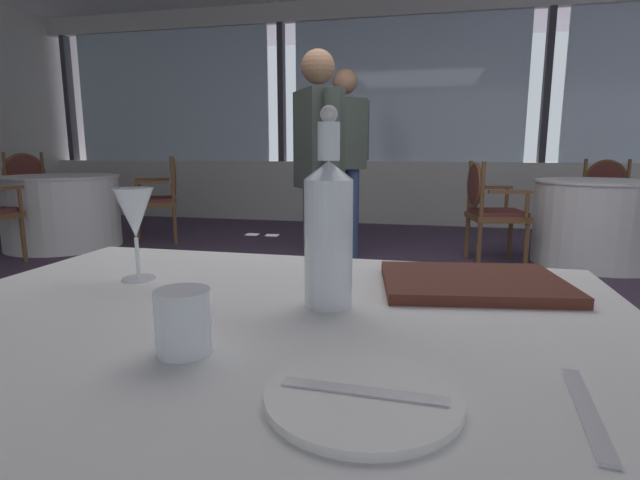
% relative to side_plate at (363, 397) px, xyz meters
% --- Properties ---
extents(ground_plane, '(14.93, 14.93, 0.00)m').
position_rel_side_plate_xyz_m(ground_plane, '(-0.32, 2.00, -0.75)').
color(ground_plane, '#47384C').
extents(window_wall_far, '(10.91, 0.14, 2.96)m').
position_rel_side_plate_xyz_m(window_wall_far, '(-0.32, 6.31, 0.43)').
color(window_wall_far, beige).
rests_on(window_wall_far, ground_plane).
extents(side_plate, '(0.21, 0.21, 0.01)m').
position_rel_side_plate_xyz_m(side_plate, '(0.00, 0.00, 0.00)').
color(side_plate, white).
rests_on(side_plate, foreground_table).
extents(butter_knife, '(0.17, 0.03, 0.00)m').
position_rel_side_plate_xyz_m(butter_knife, '(0.00, 0.00, 0.01)').
color(butter_knife, silver).
rests_on(butter_knife, foreground_table).
extents(dinner_fork, '(0.03, 0.19, 0.00)m').
position_rel_side_plate_xyz_m(dinner_fork, '(0.22, 0.03, -0.00)').
color(dinner_fork, silver).
rests_on(dinner_fork, foreground_table).
extents(water_bottle, '(0.08, 0.08, 0.33)m').
position_rel_side_plate_xyz_m(water_bottle, '(-0.10, 0.30, 0.12)').
color(water_bottle, white).
rests_on(water_bottle, foreground_table).
extents(wine_glass, '(0.08, 0.08, 0.18)m').
position_rel_side_plate_xyz_m(wine_glass, '(-0.51, 0.38, 0.13)').
color(wine_glass, white).
rests_on(wine_glass, foreground_table).
extents(water_tumbler, '(0.07, 0.07, 0.08)m').
position_rel_side_plate_xyz_m(water_tumbler, '(-0.24, 0.07, 0.04)').
color(water_tumbler, white).
rests_on(water_tumbler, foreground_table).
extents(menu_book, '(0.36, 0.30, 0.02)m').
position_rel_side_plate_xyz_m(menu_book, '(0.14, 0.47, 0.01)').
color(menu_book, '#512319').
rests_on(menu_book, foreground_table).
extents(background_table_0, '(1.08, 1.08, 0.75)m').
position_rel_side_plate_xyz_m(background_table_0, '(1.50, 4.25, -0.38)').
color(background_table_0, white).
rests_on(background_table_0, ground_plane).
extents(dining_chair_0_1, '(0.63, 0.59, 0.91)m').
position_rel_side_plate_xyz_m(dining_chair_0_1, '(1.81, 5.16, -0.20)').
color(dining_chair_0_1, brown).
rests_on(dining_chair_0_1, ground_plane).
extents(dining_chair_0_2, '(0.54, 0.60, 0.91)m').
position_rel_side_plate_xyz_m(dining_chair_0_2, '(0.55, 4.07, -0.22)').
color(dining_chair_0_2, brown).
rests_on(dining_chair_0_2, ground_plane).
extents(background_table_1, '(1.17, 1.17, 0.75)m').
position_rel_side_plate_xyz_m(background_table_1, '(-3.71, 3.88, -0.38)').
color(background_table_1, white).
rests_on(background_table_1, ground_plane).
extents(dining_chair_1_1, '(0.63, 0.65, 0.94)m').
position_rel_side_plate_xyz_m(dining_chair_1_1, '(-2.83, 4.38, -0.20)').
color(dining_chair_1_1, brown).
rests_on(dining_chair_1_1, ground_plane).
extents(dining_chair_1_2, '(0.63, 0.65, 0.98)m').
position_rel_side_plate_xyz_m(dining_chair_1_2, '(-4.58, 4.40, -0.19)').
color(dining_chair_1_2, brown).
rests_on(dining_chair_1_2, ground_plane).
extents(diner_person_0, '(0.40, 0.40, 1.71)m').
position_rel_side_plate_xyz_m(diner_person_0, '(-0.72, 3.94, 0.22)').
color(diner_person_0, '#334770').
rests_on(diner_person_0, ground_plane).
extents(diner_person_1, '(0.36, 0.46, 1.58)m').
position_rel_side_plate_xyz_m(diner_person_1, '(-0.62, 2.45, 0.14)').
color(diner_person_1, '#424C42').
rests_on(diner_person_1, ground_plane).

